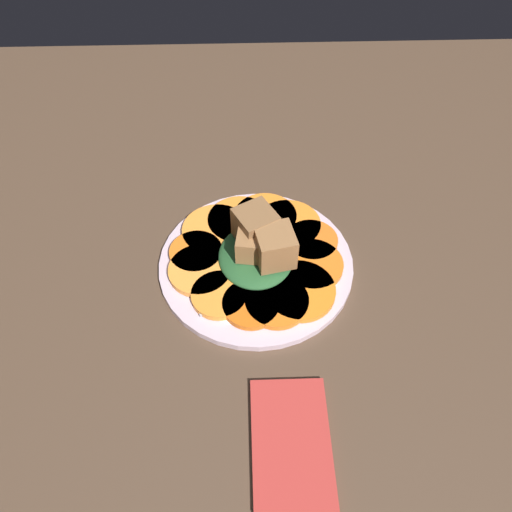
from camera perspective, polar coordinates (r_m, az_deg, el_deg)
The scene contains 17 objects.
table_slab at distance 68.48cm, azimuth 0.00°, elevation -1.64°, with size 120.00×120.00×2.00cm, color #4C3828.
plate at distance 67.28cm, azimuth 0.00°, elevation -0.85°, with size 26.04×26.04×1.05cm.
carrot_slice_0 at distance 62.51cm, azimuth 2.38°, elevation -5.16°, with size 8.06×8.06×0.85cm, color orange.
carrot_slice_1 at distance 63.61cm, azimuth 4.98°, elevation -3.95°, with size 9.20×9.20×0.85cm, color orange.
carrot_slice_2 at distance 66.28cm, azimuth 6.35°, elevation -0.98°, with size 8.44×8.44×0.85cm, color orange.
carrot_slice_3 at distance 68.95cm, azimuth 6.35°, elevation 1.74°, with size 7.24×7.24×0.85cm, color orange.
carrot_slice_4 at distance 70.68cm, azimuth 3.69°, elevation 3.58°, with size 9.21×9.21×0.85cm, color orange.
carrot_slice_5 at distance 71.60cm, azimuth 1.08°, elevation 4.49°, with size 8.97×8.97×0.85cm, color orange.
carrot_slice_6 at distance 71.15cm, azimuth -1.90°, elevation 4.09°, with size 9.06×9.06×0.85cm, color orange.
carrot_slice_7 at distance 70.03cm, azimuth -4.59°, elevation 2.94°, with size 9.50×9.50×0.85cm, color orange.
carrot_slice_8 at distance 67.69cm, azimuth -6.88°, elevation 0.43°, with size 7.18×7.18×0.85cm, color orange.
carrot_slice_9 at distance 65.72cm, azimuth -6.42°, elevation -1.61°, with size 8.32×8.32×0.85cm, color orange.
carrot_slice_10 at distance 63.15cm, azimuth -4.22°, elevation -4.45°, with size 7.16×7.16×0.85cm, color orange.
carrot_slice_11 at distance 62.21cm, azimuth -0.57°, elevation -5.51°, with size 7.23×7.23×0.85cm, color #D76115.
center_pile at distance 64.84cm, azimuth 0.30°, elevation 1.10°, with size 11.10×10.12×6.78cm.
fork at distance 67.28cm, azimuth -5.34°, elevation -0.10°, with size 17.83×2.58×0.40cm.
napkin at distance 55.96cm, azimuth 4.04°, elevation -20.43°, with size 13.81×8.28×0.80cm.
Camera 1 is at (41.72, -1.31, 55.29)cm, focal length 35.00 mm.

